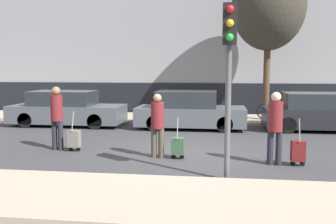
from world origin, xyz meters
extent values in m
plane|color=#38383A|center=(0.00, 0.00, 0.00)|extent=(80.00, 80.00, 0.00)
cube|color=tan|center=(0.00, -3.75, 0.06)|extent=(28.00, 2.50, 0.12)
cube|color=tan|center=(0.00, 7.00, 0.06)|extent=(28.00, 3.00, 0.12)
cube|color=black|center=(0.00, 9.18, 0.80)|extent=(27.44, 0.06, 1.60)
cube|color=#4C5156|center=(-5.20, 4.61, 0.49)|extent=(4.61, 1.81, 0.70)
cube|color=#23282D|center=(-5.38, 4.61, 1.13)|extent=(2.53, 1.59, 0.58)
cylinder|color=black|center=(-3.77, 3.79, 0.30)|extent=(0.60, 0.18, 0.60)
cylinder|color=black|center=(-3.77, 5.42, 0.30)|extent=(0.60, 0.18, 0.60)
cylinder|color=black|center=(-6.63, 3.79, 0.30)|extent=(0.60, 0.18, 0.60)
cylinder|color=black|center=(-6.63, 5.42, 0.30)|extent=(0.60, 0.18, 0.60)
cube|color=#4C5156|center=(-0.11, 4.51, 0.49)|extent=(4.21, 1.85, 0.70)
cube|color=#23282D|center=(-0.28, 4.51, 1.15)|extent=(2.32, 1.63, 0.62)
cylinder|color=black|center=(1.20, 3.67, 0.30)|extent=(0.60, 0.18, 0.60)
cylinder|color=black|center=(1.20, 5.34, 0.30)|extent=(0.60, 0.18, 0.60)
cylinder|color=black|center=(-1.41, 3.67, 0.30)|extent=(0.60, 0.18, 0.60)
cylinder|color=black|center=(-1.41, 5.34, 0.30)|extent=(0.60, 0.18, 0.60)
cube|color=black|center=(4.70, 4.66, 0.49)|extent=(3.98, 1.85, 0.70)
cube|color=#23282D|center=(4.54, 4.66, 1.13)|extent=(2.19, 1.63, 0.58)
cylinder|color=black|center=(3.47, 3.82, 0.30)|extent=(0.60, 0.18, 0.60)
cylinder|color=black|center=(3.47, 5.50, 0.30)|extent=(0.60, 0.18, 0.60)
cylinder|color=#23232D|center=(-3.54, 0.07, 0.42)|extent=(0.15, 0.15, 0.85)
cylinder|color=#23232D|center=(-3.73, 0.11, 0.42)|extent=(0.15, 0.15, 0.85)
cylinder|color=maroon|center=(-3.63, 0.09, 1.22)|extent=(0.34, 0.34, 0.74)
sphere|color=#936B4C|center=(-3.63, 0.09, 1.71)|extent=(0.24, 0.24, 0.24)
cube|color=slate|center=(-3.09, -0.01, 0.36)|extent=(0.32, 0.24, 0.48)
cylinder|color=black|center=(-3.21, -0.01, 0.06)|extent=(0.12, 0.03, 0.12)
cylinder|color=black|center=(-2.98, -0.01, 0.06)|extent=(0.12, 0.03, 0.12)
cylinder|color=gray|center=(-3.09, -0.09, 0.87)|extent=(0.02, 0.19, 0.53)
cylinder|color=#4C4233|center=(-0.53, -0.47, 0.39)|extent=(0.15, 0.15, 0.78)
cylinder|color=#4C4233|center=(-0.73, -0.44, 0.39)|extent=(0.15, 0.15, 0.78)
cylinder|color=maroon|center=(-0.63, -0.45, 1.12)|extent=(0.34, 0.34, 0.68)
sphere|color=#936B4C|center=(-0.63, -0.45, 1.57)|extent=(0.22, 0.22, 0.22)
cube|color=#335138|center=(-0.08, -0.53, 0.34)|extent=(0.32, 0.24, 0.43)
cylinder|color=black|center=(-0.20, -0.53, 0.06)|extent=(0.12, 0.03, 0.12)
cylinder|color=black|center=(0.03, -0.53, 0.06)|extent=(0.12, 0.03, 0.12)
cylinder|color=gray|center=(-0.08, -0.60, 0.83)|extent=(0.02, 0.19, 0.53)
cylinder|color=#23232D|center=(2.41, -0.83, 0.41)|extent=(0.15, 0.15, 0.83)
cylinder|color=#23232D|center=(2.21, -0.82, 0.41)|extent=(0.15, 0.15, 0.83)
cylinder|color=maroon|center=(2.31, -0.83, 1.19)|extent=(0.34, 0.34, 0.72)
sphere|color=beige|center=(2.31, -0.83, 1.66)|extent=(0.23, 0.23, 0.23)
cube|color=maroon|center=(2.86, -0.86, 0.37)|extent=(0.32, 0.24, 0.49)
cylinder|color=black|center=(2.75, -0.86, 0.06)|extent=(0.12, 0.03, 0.12)
cylinder|color=black|center=(2.97, -0.86, 0.06)|extent=(0.12, 0.03, 0.12)
cylinder|color=gray|center=(2.86, -0.93, 0.89)|extent=(0.02, 0.19, 0.53)
cylinder|color=#515154|center=(1.14, -2.25, 1.80)|extent=(0.12, 0.12, 3.61)
cube|color=black|center=(1.14, -2.43, 3.21)|extent=(0.28, 0.24, 0.80)
sphere|color=red|center=(1.14, -2.58, 3.47)|extent=(0.15, 0.15, 0.15)
sphere|color=gold|center=(1.14, -2.58, 3.21)|extent=(0.15, 0.15, 0.15)
sphere|color=green|center=(1.14, -2.58, 2.94)|extent=(0.15, 0.15, 0.15)
torus|color=black|center=(4.03, 6.63, 0.48)|extent=(0.72, 0.06, 0.72)
torus|color=black|center=(2.98, 6.63, 0.48)|extent=(0.72, 0.06, 0.72)
cylinder|color=black|center=(3.50, 6.63, 0.68)|extent=(1.00, 0.05, 0.05)
cylinder|color=black|center=(3.32, 6.63, 0.88)|extent=(0.04, 0.04, 0.40)
cylinder|color=#4C3826|center=(3.01, 6.69, 1.85)|extent=(0.28, 0.28, 3.46)
ellipsoid|color=#383328|center=(3.01, 6.69, 5.01)|extent=(3.11, 3.11, 3.80)
camera|label=1|loc=(0.92, -10.01, 2.34)|focal=40.00mm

